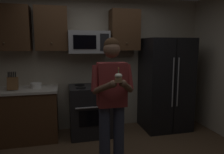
% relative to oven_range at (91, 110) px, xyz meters
% --- Properties ---
extents(wall_back, '(4.40, 0.10, 2.60)m').
position_rel_oven_range_xyz_m(wall_back, '(0.15, 0.39, 0.84)').
color(wall_back, '#B7AD99').
rests_on(wall_back, ground).
extents(oven_range, '(0.76, 0.70, 0.93)m').
position_rel_oven_range_xyz_m(oven_range, '(0.00, 0.00, 0.00)').
color(oven_range, black).
rests_on(oven_range, ground).
extents(microwave, '(0.74, 0.41, 0.40)m').
position_rel_oven_range_xyz_m(microwave, '(0.00, 0.12, 1.26)').
color(microwave, '#9EA0A5').
extents(refrigerator, '(0.90, 0.75, 1.80)m').
position_rel_oven_range_xyz_m(refrigerator, '(1.50, -0.04, 0.44)').
color(refrigerator, black).
rests_on(refrigerator, ground).
extents(cabinet_row_upper, '(2.78, 0.36, 0.76)m').
position_rel_oven_range_xyz_m(cabinet_row_upper, '(-0.57, 0.17, 1.49)').
color(cabinet_row_upper, '#4C301C').
extents(counter_left, '(1.44, 0.66, 0.92)m').
position_rel_oven_range_xyz_m(counter_left, '(-1.30, 0.02, 0.00)').
color(counter_left, '#4C301C').
rests_on(counter_left, ground).
extents(knife_block, '(0.16, 0.15, 0.32)m').
position_rel_oven_range_xyz_m(knife_block, '(-1.30, -0.03, 0.57)').
color(knife_block, brown).
rests_on(knife_block, counter_left).
extents(bowl_large_white, '(0.20, 0.20, 0.09)m').
position_rel_oven_range_xyz_m(bowl_large_white, '(-0.95, 0.06, 0.51)').
color(bowl_large_white, white).
rests_on(bowl_large_white, counter_left).
extents(person, '(0.60, 0.48, 1.76)m').
position_rel_oven_range_xyz_m(person, '(0.14, -1.13, 0.53)').
color(person, '#383F59').
rests_on(person, ground).
extents(cupcake, '(0.09, 0.09, 0.17)m').
position_rel_oven_range_xyz_m(cupcake, '(0.14, -1.46, 0.83)').
color(cupcake, '#A87F56').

